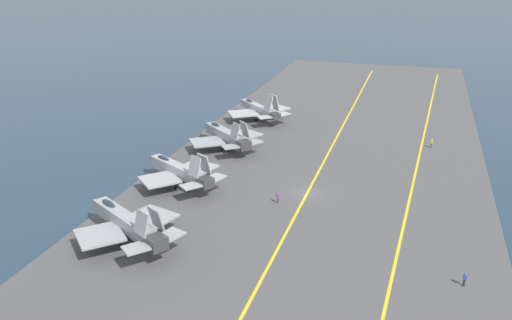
{
  "coord_description": "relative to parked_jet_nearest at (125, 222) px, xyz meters",
  "views": [
    {
      "loc": [
        -72.09,
        -14.17,
        33.32
      ],
      "look_at": [
        4.71,
        9.38,
        2.9
      ],
      "focal_mm": 38.0,
      "sensor_mm": 36.0,
      "label": 1
    }
  ],
  "objects": [
    {
      "name": "crew_yellow_vest",
      "position": [
        47.18,
        -35.64,
        -1.74
      ],
      "size": [
        0.45,
        0.38,
        1.69
      ],
      "color": "#4C473D",
      "rests_on": "carrier_deck"
    },
    {
      "name": "crew_blue_vest",
      "position": [
        1.89,
        -39.14,
        -1.75
      ],
      "size": [
        0.28,
        0.39,
        1.66
      ],
      "color": "#232328",
      "rests_on": "carrier_deck"
    },
    {
      "name": "crew_purple_vest",
      "position": [
        16.01,
        -14.96,
        -1.72
      ],
      "size": [
        0.44,
        0.46,
        1.72
      ],
      "color": "#4C473D",
      "rests_on": "carrier_deck"
    },
    {
      "name": "deck_stripe_foul_line",
      "position": [
        20.58,
        -32.69,
        -2.66
      ],
      "size": [
        189.51,
        9.55,
        0.01
      ],
      "primitive_type": "cube",
      "rotation": [
        0.0,
        0.0,
        -0.05
      ],
      "color": "yellow",
      "rests_on": "carrier_deck"
    },
    {
      "name": "carrier_deck",
      "position": [
        20.58,
        -18.23,
        -2.86
      ],
      "size": [
        210.79,
        52.56,
        0.4
      ],
      "primitive_type": "cube",
      "color": "#4C4C4F",
      "rests_on": "ground"
    },
    {
      "name": "parked_jet_nearest",
      "position": [
        0.0,
        0.0,
        0.0
      ],
      "size": [
        13.33,
        16.24,
        6.29
      ],
      "color": "#93999E",
      "rests_on": "carrier_deck"
    },
    {
      "name": "deck_stripe_centerline",
      "position": [
        20.58,
        -18.23,
        -2.66
      ],
      "size": [
        189.71,
        0.36,
        0.01
      ],
      "primitive_type": "cube",
      "color": "yellow",
      "rests_on": "carrier_deck"
    },
    {
      "name": "parked_jet_third",
      "position": [
        35.82,
        0.18,
        -0.18
      ],
      "size": [
        13.85,
        14.39,
        6.21
      ],
      "color": "#93999E",
      "rests_on": "carrier_deck"
    },
    {
      "name": "parked_jet_second",
      "position": [
        17.77,
        1.13,
        -0.22
      ],
      "size": [
        12.9,
        15.47,
        6.21
      ],
      "color": "#9EA3A8",
      "rests_on": "carrier_deck"
    },
    {
      "name": "ground_plane",
      "position": [
        20.58,
        -18.23,
        -3.06
      ],
      "size": [
        2000.0,
        2000.0,
        0.0
      ],
      "primitive_type": "plane",
      "color": "#23384C"
    },
    {
      "name": "parked_jet_fourth",
      "position": [
        55.12,
        -0.31,
        -0.27
      ],
      "size": [
        13.94,
        14.23,
        6.49
      ],
      "color": "#A8AAAF",
      "rests_on": "carrier_deck"
    }
  ]
}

